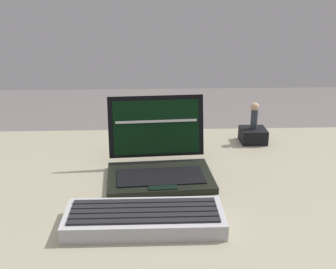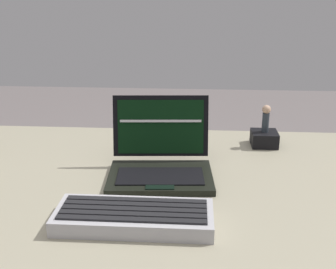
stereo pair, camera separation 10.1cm
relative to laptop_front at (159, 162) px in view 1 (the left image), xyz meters
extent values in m
cube|color=#9D967D|center=(-0.04, -0.02, -0.05)|extent=(1.41, 0.77, 0.03)
cylinder|color=black|center=(0.61, 0.31, -0.41)|extent=(0.05, 0.05, 0.68)
cube|color=black|center=(0.00, -0.03, -0.03)|extent=(0.27, 0.20, 0.02)
cube|color=black|center=(0.00, -0.04, -0.02)|extent=(0.22, 0.11, 0.00)
cube|color=black|center=(0.01, -0.10, -0.02)|extent=(0.07, 0.03, 0.00)
cube|color=black|center=(-0.01, 0.07, 0.07)|extent=(0.25, 0.06, 0.16)
cube|color=black|center=(0.00, 0.07, 0.07)|extent=(0.23, 0.05, 0.14)
cube|color=silver|center=(0.00, 0.07, 0.09)|extent=(0.21, 0.02, 0.01)
cube|color=#B4B2B7|center=(-0.03, -0.24, -0.02)|extent=(0.32, 0.13, 0.03)
cube|color=black|center=(-0.03, -0.28, 0.00)|extent=(0.29, 0.02, 0.00)
cube|color=black|center=(-0.03, -0.26, 0.00)|extent=(0.29, 0.02, 0.00)
cube|color=black|center=(-0.03, -0.24, 0.00)|extent=(0.29, 0.02, 0.00)
cube|color=black|center=(-0.03, -0.22, 0.00)|extent=(0.29, 0.02, 0.00)
cube|color=black|center=(-0.03, -0.20, 0.00)|extent=(0.29, 0.02, 0.00)
cube|color=black|center=(0.29, 0.23, -0.02)|extent=(0.08, 0.08, 0.04)
cylinder|color=#2B333C|center=(0.29, 0.23, 0.03)|extent=(0.02, 0.02, 0.06)
sphere|color=tan|center=(0.29, 0.23, 0.08)|extent=(0.03, 0.03, 0.03)
camera|label=1|loc=(-0.02, -0.99, 0.42)|focal=45.50mm
camera|label=2|loc=(0.09, -0.99, 0.42)|focal=45.50mm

